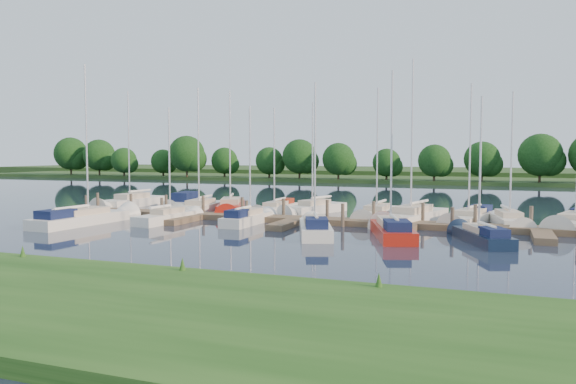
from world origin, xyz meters
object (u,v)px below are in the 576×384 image
(dock, at_px, (296,221))
(sailboat_s_2, at_px, (248,219))
(sailboat_n_0, at_px, (132,204))
(sailboat_n_5, at_px, (314,210))
(motorboat, at_px, (185,204))

(dock, xyz_separation_m, sailboat_s_2, (-3.13, -1.43, 0.13))
(sailboat_n_0, bearing_deg, dock, 164.48)
(dock, bearing_deg, sailboat_n_5, 97.21)
(dock, distance_m, sailboat_s_2, 3.44)
(motorboat, xyz_separation_m, sailboat_s_2, (10.21, -8.43, -0.04))
(sailboat_n_5, relative_size, sailboat_s_2, 1.10)
(dock, bearing_deg, sailboat_s_2, -155.37)
(sailboat_n_5, height_order, sailboat_s_2, sailboat_n_5)
(motorboat, bearing_deg, sailboat_s_2, 132.80)
(motorboat, distance_m, sailboat_s_2, 13.24)
(motorboat, bearing_deg, sailboat_n_0, -3.41)
(dock, relative_size, sailboat_s_2, 4.58)
(sailboat_n_5, xyz_separation_m, sailboat_s_2, (-2.24, -8.44, 0.05))
(sailboat_n_0, distance_m, sailboat_n_5, 17.93)
(dock, relative_size, sailboat_n_5, 4.15)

